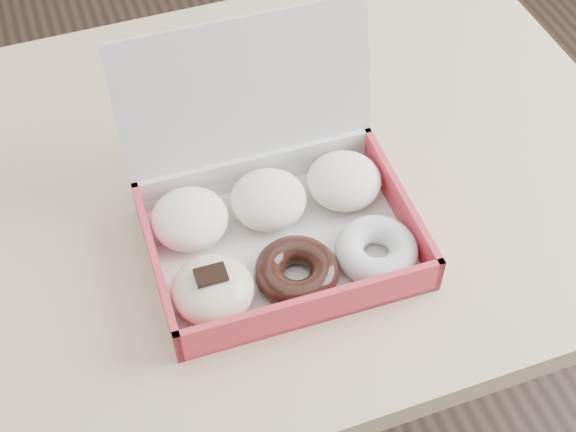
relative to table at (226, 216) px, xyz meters
name	(u,v)px	position (x,y,z in m)	size (l,w,h in m)	color
ground	(245,420)	(0.00, 0.00, -0.67)	(4.00, 4.00, 0.00)	black
table	(226,216)	(0.00, 0.00, 0.00)	(1.20, 0.80, 0.75)	#D0B889
donut_box	(275,219)	(0.03, -0.12, 0.12)	(0.34, 0.31, 0.24)	silver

